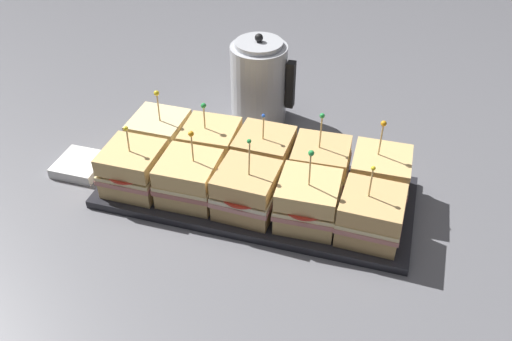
{
  "coord_description": "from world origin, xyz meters",
  "views": [
    {
      "loc": [
        0.25,
        -0.85,
        0.77
      ],
      "look_at": [
        0.0,
        0.0,
        0.07
      ],
      "focal_mm": 38.0,
      "sensor_mm": 36.0,
      "label": 1
    }
  ],
  "objects_px": {
    "sandwich_front_far_left": "(134,169)",
    "kettle_steel": "(259,82)",
    "serving_platter": "(256,192)",
    "sandwich_front_far_right": "(371,215)",
    "sandwich_back_left": "(211,146)",
    "sandwich_front_left": "(190,179)",
    "sandwich_back_right": "(320,164)",
    "napkin_stack": "(81,165)",
    "sandwich_back_far_right": "(380,175)",
    "sandwich_front_right": "(308,202)",
    "sandwich_back_far_left": "(160,136)",
    "sandwich_back_center": "(263,154)",
    "sandwich_front_center": "(246,191)"
  },
  "relations": [
    {
      "from": "sandwich_front_far_left",
      "to": "kettle_steel",
      "type": "relative_size",
      "value": 0.67
    },
    {
      "from": "serving_platter",
      "to": "sandwich_front_far_right",
      "type": "bearing_deg",
      "value": -14.56
    },
    {
      "from": "sandwich_back_left",
      "to": "sandwich_front_left",
      "type": "bearing_deg",
      "value": -91.26
    },
    {
      "from": "sandwich_back_right",
      "to": "napkin_stack",
      "type": "height_order",
      "value": "sandwich_back_right"
    },
    {
      "from": "sandwich_front_left",
      "to": "sandwich_back_far_right",
      "type": "relative_size",
      "value": 0.92
    },
    {
      "from": "sandwich_front_right",
      "to": "sandwich_back_far_right",
      "type": "xyz_separation_m",
      "value": [
        0.13,
        0.12,
        -0.0
      ]
    },
    {
      "from": "sandwich_back_far_left",
      "to": "sandwich_front_far_right",
      "type": "bearing_deg",
      "value": -14.32
    },
    {
      "from": "sandwich_back_center",
      "to": "napkin_stack",
      "type": "height_order",
      "value": "sandwich_back_center"
    },
    {
      "from": "sandwich_front_left",
      "to": "sandwich_back_far_right",
      "type": "bearing_deg",
      "value": 17.87
    },
    {
      "from": "sandwich_back_far_left",
      "to": "sandwich_back_right",
      "type": "xyz_separation_m",
      "value": [
        0.37,
        0.0,
        -0.0
      ]
    },
    {
      "from": "sandwich_front_right",
      "to": "napkin_stack",
      "type": "relative_size",
      "value": 1.74
    },
    {
      "from": "sandwich_back_left",
      "to": "sandwich_back_far_right",
      "type": "distance_m",
      "value": 0.37
    },
    {
      "from": "kettle_steel",
      "to": "napkin_stack",
      "type": "relative_size",
      "value": 2.26
    },
    {
      "from": "sandwich_front_right",
      "to": "sandwich_front_left",
      "type": "bearing_deg",
      "value": 179.5
    },
    {
      "from": "sandwich_front_right",
      "to": "sandwich_front_far_right",
      "type": "height_order",
      "value": "sandwich_front_right"
    },
    {
      "from": "sandwich_back_far_right",
      "to": "napkin_stack",
      "type": "distance_m",
      "value": 0.67
    },
    {
      "from": "sandwich_front_far_right",
      "to": "sandwich_back_far_right",
      "type": "distance_m",
      "value": 0.13
    },
    {
      "from": "sandwich_front_center",
      "to": "sandwich_back_far_left",
      "type": "bearing_deg",
      "value": 152.82
    },
    {
      "from": "sandwich_back_right",
      "to": "serving_platter",
      "type": "bearing_deg",
      "value": -152.64
    },
    {
      "from": "sandwich_back_far_right",
      "to": "sandwich_front_right",
      "type": "bearing_deg",
      "value": -135.58
    },
    {
      "from": "napkin_stack",
      "to": "sandwich_back_left",
      "type": "bearing_deg",
      "value": 16.32
    },
    {
      "from": "sandwich_front_right",
      "to": "sandwich_front_center",
      "type": "bearing_deg",
      "value": -179.04
    },
    {
      "from": "kettle_steel",
      "to": "sandwich_front_far_left",
      "type": "bearing_deg",
      "value": -114.99
    },
    {
      "from": "sandwich_back_far_left",
      "to": "kettle_steel",
      "type": "distance_m",
      "value": 0.29
    },
    {
      "from": "napkin_stack",
      "to": "sandwich_back_center",
      "type": "bearing_deg",
      "value": 12.0
    },
    {
      "from": "sandwich_front_far_left",
      "to": "napkin_stack",
      "type": "distance_m",
      "value": 0.18
    },
    {
      "from": "serving_platter",
      "to": "sandwich_front_right",
      "type": "distance_m",
      "value": 0.15
    },
    {
      "from": "sandwich_back_center",
      "to": "napkin_stack",
      "type": "bearing_deg",
      "value": -168.0
    },
    {
      "from": "serving_platter",
      "to": "sandwich_back_center",
      "type": "bearing_deg",
      "value": 91.78
    },
    {
      "from": "sandwich_front_far_left",
      "to": "sandwich_front_right",
      "type": "xyz_separation_m",
      "value": [
        0.37,
        0.0,
        0.0
      ]
    },
    {
      "from": "serving_platter",
      "to": "napkin_stack",
      "type": "xyz_separation_m",
      "value": [
        -0.41,
        -0.02,
        0.0
      ]
    },
    {
      "from": "sandwich_front_center",
      "to": "sandwich_front_far_left",
      "type": "bearing_deg",
      "value": -179.97
    },
    {
      "from": "sandwich_back_right",
      "to": "kettle_steel",
      "type": "xyz_separation_m",
      "value": [
        -0.2,
        0.24,
        0.04
      ]
    },
    {
      "from": "sandwich_back_far_left",
      "to": "sandwich_back_left",
      "type": "height_order",
      "value": "sandwich_back_far_left"
    },
    {
      "from": "sandwich_back_center",
      "to": "kettle_steel",
      "type": "distance_m",
      "value": 0.25
    },
    {
      "from": "sandwich_front_center",
      "to": "sandwich_front_right",
      "type": "bearing_deg",
      "value": 0.96
    },
    {
      "from": "sandwich_front_far_left",
      "to": "sandwich_front_center",
      "type": "xyz_separation_m",
      "value": [
        0.25,
        0.0,
        0.0
      ]
    },
    {
      "from": "sandwich_back_center",
      "to": "kettle_steel",
      "type": "height_order",
      "value": "kettle_steel"
    },
    {
      "from": "sandwich_back_far_left",
      "to": "sandwich_front_left",
      "type": "bearing_deg",
      "value": -45.05
    },
    {
      "from": "kettle_steel",
      "to": "napkin_stack",
      "type": "bearing_deg",
      "value": -135.65
    },
    {
      "from": "sandwich_front_center",
      "to": "sandwich_back_left",
      "type": "distance_m",
      "value": 0.17
    },
    {
      "from": "serving_platter",
      "to": "kettle_steel",
      "type": "bearing_deg",
      "value": 104.98
    },
    {
      "from": "sandwich_front_far_left",
      "to": "sandwich_back_far_left",
      "type": "distance_m",
      "value": 0.13
    },
    {
      "from": "serving_platter",
      "to": "sandwich_front_far_right",
      "type": "relative_size",
      "value": 4.06
    },
    {
      "from": "sandwich_front_center",
      "to": "sandwich_back_left",
      "type": "xyz_separation_m",
      "value": [
        -0.12,
        0.12,
        -0.0
      ]
    },
    {
      "from": "sandwich_front_far_right",
      "to": "sandwich_back_left",
      "type": "xyz_separation_m",
      "value": [
        -0.37,
        0.12,
        0.0
      ]
    },
    {
      "from": "napkin_stack",
      "to": "kettle_steel",
      "type": "bearing_deg",
      "value": 44.35
    },
    {
      "from": "sandwich_front_far_right",
      "to": "sandwich_front_center",
      "type": "bearing_deg",
      "value": -179.99
    },
    {
      "from": "serving_platter",
      "to": "napkin_stack",
      "type": "relative_size",
      "value": 6.41
    },
    {
      "from": "sandwich_front_far_right",
      "to": "sandwich_back_far_right",
      "type": "height_order",
      "value": "sandwich_back_far_right"
    }
  ]
}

